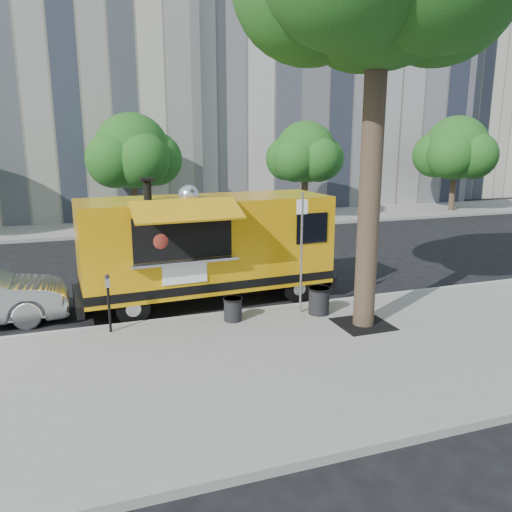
{
  "coord_description": "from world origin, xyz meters",
  "views": [
    {
      "loc": [
        -3.35,
        -12.36,
        4.34
      ],
      "look_at": [
        0.92,
        0.0,
        1.3
      ],
      "focal_mm": 35.0,
      "sensor_mm": 36.0,
      "label": 1
    }
  ],
  "objects": [
    {
      "name": "building_right",
      "position": [
        30.0,
        24.0,
        8.0
      ],
      "size": [
        16.0,
        12.0,
        16.0
      ],
      "primitive_type": "cube",
      "color": "beige",
      "rests_on": "ground"
    },
    {
      "name": "food_truck",
      "position": [
        -0.35,
        0.43,
        1.6
      ],
      "size": [
        7.01,
        3.48,
        3.41
      ],
      "rotation": [
        0.0,
        0.0,
        0.06
      ],
      "color": "orange",
      "rests_on": "ground"
    },
    {
      "name": "sign_post",
      "position": [
        1.55,
        -1.55,
        1.85
      ],
      "size": [
        0.28,
        0.06,
        3.0
      ],
      "color": "silver",
      "rests_on": "sidewalk"
    },
    {
      "name": "far_tree_c",
      "position": [
        8.0,
        12.4,
        3.72
      ],
      "size": [
        3.24,
        3.24,
        5.21
      ],
      "color": "#33261C",
      "rests_on": "far_sidewalk"
    },
    {
      "name": "tree_well",
      "position": [
        2.6,
        -2.8,
        0.15
      ],
      "size": [
        1.2,
        1.2,
        0.02
      ],
      "primitive_type": "cube",
      "color": "black",
      "rests_on": "sidewalk"
    },
    {
      "name": "trash_bin_left",
      "position": [
        1.95,
        -1.78,
        0.5
      ],
      "size": [
        0.55,
        0.55,
        0.66
      ],
      "color": "black",
      "rests_on": "sidewalk"
    },
    {
      "name": "ground",
      "position": [
        0.0,
        0.0,
        0.0
      ],
      "size": [
        120.0,
        120.0,
        0.0
      ],
      "primitive_type": "plane",
      "color": "black",
      "rests_on": "ground"
    },
    {
      "name": "far_tree_b",
      "position": [
        -1.0,
        12.7,
        3.83
      ],
      "size": [
        3.6,
        3.6,
        5.5
      ],
      "color": "#33261C",
      "rests_on": "far_sidewalk"
    },
    {
      "name": "far_tree_d",
      "position": [
        18.0,
        12.6,
        3.89
      ],
      "size": [
        3.78,
        3.78,
        5.64
      ],
      "color": "#33261C",
      "rests_on": "far_sidewalk"
    },
    {
      "name": "building_mid",
      "position": [
        12.0,
        23.0,
        10.0
      ],
      "size": [
        20.0,
        14.0,
        20.0
      ],
      "primitive_type": "cube",
      "color": "#B0A9A5",
      "rests_on": "ground"
    },
    {
      "name": "sidewalk",
      "position": [
        0.0,
        -4.0,
        0.07
      ],
      "size": [
        60.0,
        6.0,
        0.15
      ],
      "primitive_type": "cube",
      "color": "gray",
      "rests_on": "ground"
    },
    {
      "name": "trash_bin_right",
      "position": [
        -0.2,
        -1.55,
        0.45
      ],
      "size": [
        0.46,
        0.46,
        0.56
      ],
      "color": "black",
      "rests_on": "sidewalk"
    },
    {
      "name": "parking_meter",
      "position": [
        -3.0,
        -1.35,
        0.98
      ],
      "size": [
        0.11,
        0.11,
        1.33
      ],
      "color": "black",
      "rests_on": "sidewalk"
    },
    {
      "name": "far_sidewalk",
      "position": [
        0.0,
        13.5,
        0.07
      ],
      "size": [
        60.0,
        5.0,
        0.15
      ],
      "primitive_type": "cube",
      "color": "gray",
      "rests_on": "ground"
    },
    {
      "name": "curb",
      "position": [
        0.0,
        -0.93,
        0.07
      ],
      "size": [
        60.0,
        0.14,
        0.16
      ],
      "primitive_type": "cube",
      "color": "#999993",
      "rests_on": "ground"
    }
  ]
}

